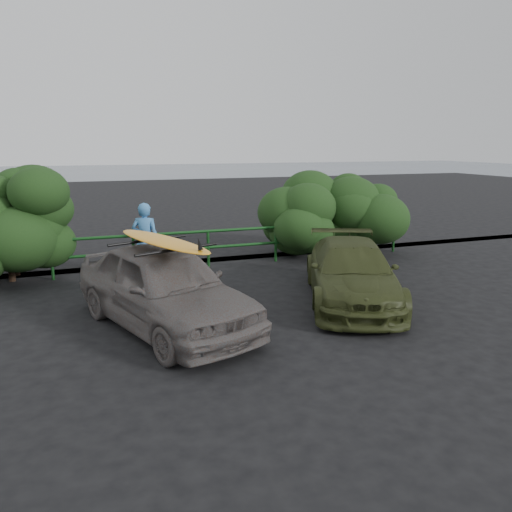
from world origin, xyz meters
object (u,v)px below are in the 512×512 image
Objects in this scene: man at (146,240)px; surfboard at (162,241)px; sedan at (164,287)px; guardrail at (172,251)px; olive_vehicle at (351,272)px.

man is 3.91m from surfboard.
man reaches higher than surfboard.
sedan is at bearing 111.20° from man.
sedan is 2.38× the size of man.
surfboard is at bearing 115.47° from sedan.
man is (-0.73, -0.41, 0.43)m from guardrail.
olive_vehicle reaches higher than guardrail.
man reaches higher than sedan.
man is at bearing 67.76° from sedan.
sedan reaches higher than olive_vehicle.
surfboard is (-4.04, -0.24, 1.00)m from olive_vehicle.
sedan is at bearing -64.53° from surfboard.
sedan is (-0.92, -4.25, 0.25)m from guardrail.
olive_vehicle is (4.04, 0.24, -0.13)m from sedan.
man is at bearing -150.63° from guardrail.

